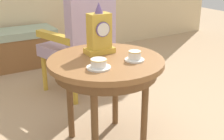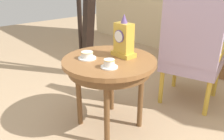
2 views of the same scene
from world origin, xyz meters
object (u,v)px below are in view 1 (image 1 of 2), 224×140
mantel_clock (99,33)px  window_bench (10,50)px  side_table (106,70)px  teacup_right (135,56)px  teacup_left (99,64)px  armchair (83,32)px

mantel_clock → window_bench: (-0.23, 1.73, -0.53)m
side_table → teacup_right: teacup_right is taller
teacup_left → window_bench: 2.03m
mantel_clock → teacup_right: bearing=-65.3°
side_table → mantel_clock: bearing=79.1°
teacup_right → armchair: 0.94m
window_bench → teacup_right: bearing=-80.0°
teacup_right → armchair: size_ratio=0.11×
teacup_left → window_bench: size_ratio=0.14×
teacup_right → armchair: (0.09, 0.93, -0.05)m
armchair → mantel_clock: bearing=-106.5°
teacup_left → armchair: armchair is taller
side_table → teacup_left: size_ratio=5.19×
side_table → window_bench: side_table is taller
mantel_clock → window_bench: 1.82m
side_table → teacup_right: bearing=-40.6°
teacup_left → window_bench: teacup_left is taller
teacup_right → mantel_clock: mantel_clock is taller
teacup_right → mantel_clock: (-0.11, 0.25, 0.11)m
mantel_clock → side_table: bearing=-100.9°
teacup_left → mantel_clock: size_ratio=0.42×
side_table → armchair: armchair is taller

